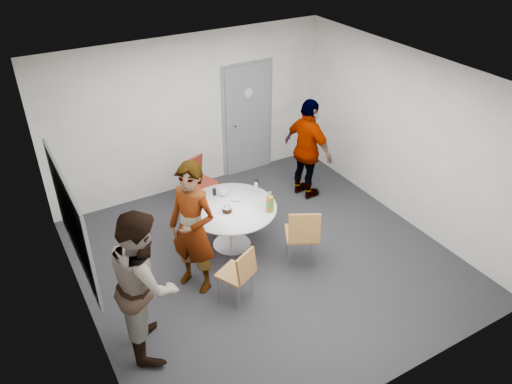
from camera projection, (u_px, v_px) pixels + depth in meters
floor at (265, 259)px, 7.31m from camera, size 5.00×5.00×0.00m
ceiling at (268, 81)px, 5.88m from camera, size 5.00×5.00×0.00m
wall_back at (190, 115)px, 8.43m from camera, size 5.00×0.00×5.00m
wall_left at (74, 237)px, 5.53m from camera, size 0.00×5.00×5.00m
wall_right at (406, 138)px, 7.66m from camera, size 0.00×5.00×5.00m
wall_front at (401, 295)px, 4.76m from camera, size 5.00×0.00×5.00m
door at (248, 119)px, 9.06m from camera, size 1.02×0.17×2.12m
whiteboard at (71, 220)px, 5.64m from camera, size 0.04×1.90×1.25m
table at (233, 212)px, 7.28m from camera, size 1.34×1.34×1.02m
chair_near_left at (240, 271)px, 6.34m from camera, size 0.53×0.54×0.81m
chair_near_right at (303, 232)px, 6.88m from camera, size 0.62×0.64×0.95m
chair_far at (198, 178)px, 8.25m from camera, size 0.54×0.57×0.88m
person_main at (193, 229)px, 6.36m from camera, size 0.73×0.81×1.87m
person_left at (145, 282)px, 5.52m from camera, size 0.90×1.05×1.87m
person_right at (308, 150)px, 8.34m from camera, size 0.61×1.10×1.77m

